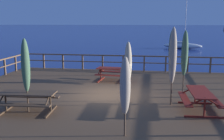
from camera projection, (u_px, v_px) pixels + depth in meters
ground_plane at (109, 111)px, 12.61m from camera, size 600.00×600.00×0.00m
wooden_deck at (109, 102)px, 12.54m from camera, size 15.08×12.67×0.83m
railing_waterside_far at (123, 60)px, 18.33m from camera, size 14.88×0.10×1.09m
picnic_table_back_left at (200, 96)px, 10.11m from camera, size 1.47×2.08×0.78m
picnic_table_mid_centre at (112, 72)px, 15.16m from camera, size 1.83×1.54×0.78m
picnic_table_front_left at (28, 97)px, 9.96m from camera, size 2.22×1.54×0.78m
patio_umbrella_tall_back_right at (173, 56)px, 10.50m from camera, size 0.32×0.32×3.22m
patio_umbrella_short_mid at (128, 64)px, 11.07m from camera, size 0.32×0.32×2.60m
patio_umbrella_tall_mid_right at (26, 66)px, 9.71m from camera, size 0.32×0.32×2.83m
patio_umbrella_tall_front at (125, 86)px, 7.63m from camera, size 0.32×0.32×2.45m
patio_umbrella_short_back at (185, 54)px, 12.34m from camera, size 0.32×0.32×3.02m
patio_umbrella_tall_mid_left at (171, 49)px, 14.66m from camera, size 0.32×0.32×2.95m
sailboat_distant at (182, 45)px, 41.14m from camera, size 6.23×3.18×7.72m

